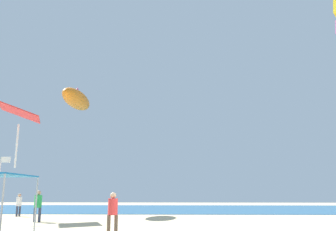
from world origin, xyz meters
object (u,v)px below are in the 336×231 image
Objects in this scene: person_leftmost at (38,203)px; banner_flag at (0,183)px; kite_inflatable_orange at (76,99)px; person_central at (19,203)px; person_rightmost at (113,209)px; kite_diamond_red at (19,115)px.

banner_flag is (-2.16, -0.58, 1.21)m from person_leftmost.
person_leftmost is at bearing -170.43° from kite_inflatable_orange.
kite_inflatable_orange is at bearing 83.55° from banner_flag.
person_leftmost is 6.41m from person_central.
kite_diamond_red is at bearing -62.69° from person_rightmost.
banner_flag is at bearing 30.14° from person_central.
person_central is 6.22m from banner_flag.
person_leftmost is 2.55m from banner_flag.
person_central is 0.43× the size of banner_flag.
person_central is 10.51m from kite_inflatable_orange.
kite_inflatable_orange is at bearing -69.99° from person_leftmost.
kite_diamond_red is (-0.66, 3.20, 4.78)m from banner_flag.
kite_diamond_red is at bearing 31.84° from person_central.
person_central is at bearing -42.11° from person_leftmost.
banner_flag is (1.38, -5.92, 1.33)m from person_central.
kite_diamond_red is at bearing 169.61° from kite_inflatable_orange.
kite_inflatable_orange reaches higher than banner_flag.
kite_inflatable_orange is (-0.98, 9.86, 9.03)m from person_leftmost.
kite_diamond_red is (0.72, -2.72, 6.10)m from person_central.
person_central is 0.29× the size of kite_inflatable_orange.
banner_flag is at bearing 172.52° from kite_diamond_red.
kite_diamond_red reaches higher than banner_flag.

